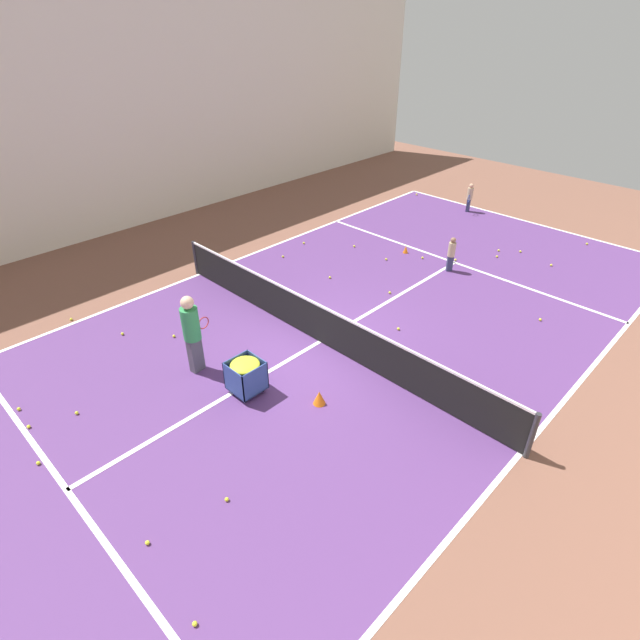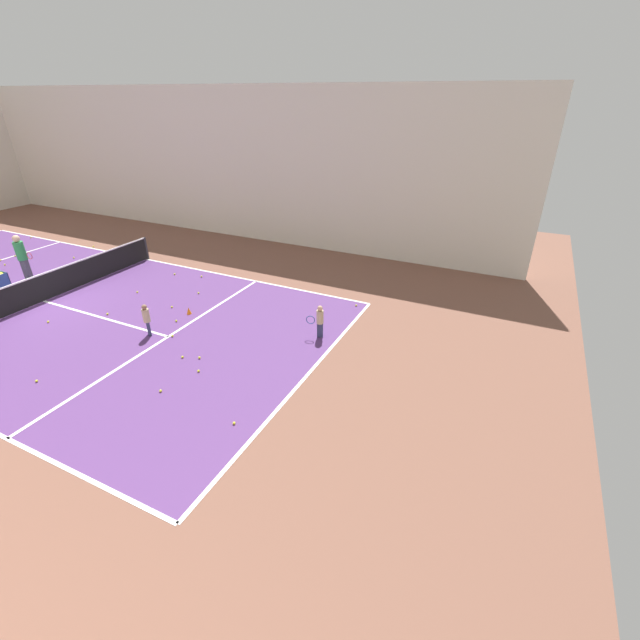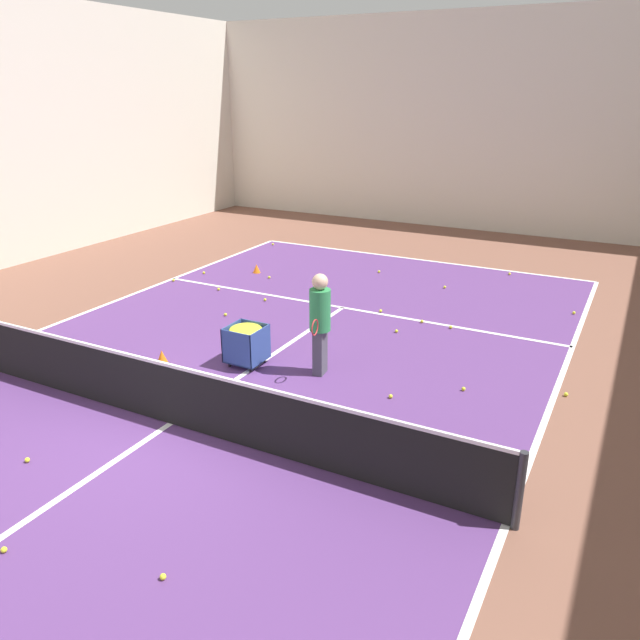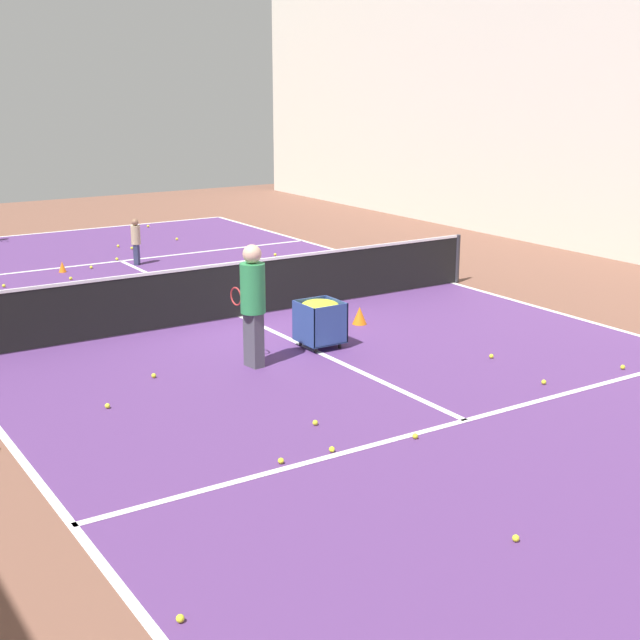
% 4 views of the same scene
% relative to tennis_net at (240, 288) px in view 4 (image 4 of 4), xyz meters
% --- Properties ---
extents(ground_plane, '(35.35, 35.35, 0.00)m').
position_rel_tennis_net_xyz_m(ground_plane, '(0.00, 0.00, -0.52)').
color(ground_plane, brown).
extents(court_playing_area, '(9.95, 21.67, 0.00)m').
position_rel_tennis_net_xyz_m(court_playing_area, '(0.00, 0.00, -0.52)').
color(court_playing_area, '#563370').
rests_on(court_playing_area, ground).
extents(line_baseline_near, '(9.95, 0.10, 0.00)m').
position_rel_tennis_net_xyz_m(line_baseline_near, '(0.00, -10.83, -0.52)').
color(line_baseline_near, white).
rests_on(line_baseline_near, ground).
extents(line_sideline_left, '(0.10, 21.67, 0.00)m').
position_rel_tennis_net_xyz_m(line_sideline_left, '(-4.97, 0.00, -0.52)').
color(line_sideline_left, white).
rests_on(line_sideline_left, ground).
extents(line_service_near, '(9.95, 0.10, 0.00)m').
position_rel_tennis_net_xyz_m(line_service_near, '(0.00, -5.96, -0.52)').
color(line_service_near, white).
rests_on(line_service_near, ground).
extents(line_service_far, '(9.95, 0.10, 0.00)m').
position_rel_tennis_net_xyz_m(line_service_far, '(0.00, 5.96, -0.52)').
color(line_service_far, white).
rests_on(line_service_far, ground).
extents(line_centre_service, '(0.10, 11.92, 0.00)m').
position_rel_tennis_net_xyz_m(line_centre_service, '(0.00, 0.00, -0.52)').
color(line_centre_service, white).
rests_on(line_centre_service, ground).
extents(hall_enclosure_left, '(0.15, 31.65, 7.15)m').
position_rel_tennis_net_xyz_m(hall_enclosure_left, '(-9.89, 0.00, 3.05)').
color(hall_enclosure_left, silver).
rests_on(hall_enclosure_left, ground).
extents(tennis_net, '(10.25, 0.10, 1.01)m').
position_rel_tennis_net_xyz_m(tennis_net, '(0.00, 0.00, 0.00)').
color(tennis_net, '#2D2D33').
rests_on(tennis_net, ground).
extents(coach_at_net, '(0.41, 0.70, 1.83)m').
position_rel_tennis_net_xyz_m(coach_at_net, '(1.17, 2.62, 0.52)').
color(coach_at_net, '#4C4C56').
rests_on(coach_at_net, ground).
extents(child_midcourt, '(0.30, 0.30, 1.06)m').
position_rel_tennis_net_xyz_m(child_midcourt, '(-0.16, -5.36, 0.08)').
color(child_midcourt, '#2D3351').
rests_on(child_midcourt, ground).
extents(ball_cart, '(0.64, 0.64, 0.76)m').
position_rel_tennis_net_xyz_m(ball_cart, '(-0.18, 2.33, 0.02)').
color(ball_cart, '#2D478C').
rests_on(ball_cart, ground).
extents(training_cone_1, '(0.25, 0.25, 0.31)m').
position_rel_tennis_net_xyz_m(training_cone_1, '(-1.50, 1.55, -0.37)').
color(training_cone_1, orange).
rests_on(training_cone_1, ground).
extents(training_cone_2, '(0.17, 0.17, 0.24)m').
position_rel_tennis_net_xyz_m(training_cone_2, '(1.52, -5.48, -0.40)').
color(training_cone_2, orange).
rests_on(training_cone_2, ground).
extents(tennis_ball_0, '(0.07, 0.07, 0.07)m').
position_rel_tennis_net_xyz_m(tennis_ball_0, '(4.76, 7.96, -0.49)').
color(tennis_ball_0, yellow).
rests_on(tennis_ball_0, ground).
extents(tennis_ball_3, '(0.07, 0.07, 0.07)m').
position_rel_tennis_net_xyz_m(tennis_ball_3, '(0.87, -5.49, -0.49)').
color(tennis_ball_3, yellow).
rests_on(tennis_ball_3, ground).
extents(tennis_ball_4, '(0.07, 0.07, 0.07)m').
position_rel_tennis_net_xyz_m(tennis_ball_4, '(1.66, 5.07, -0.49)').
color(tennis_ball_4, yellow).
rests_on(tennis_ball_4, ground).
extents(tennis_ball_5, '(0.07, 0.07, 0.07)m').
position_rel_tennis_net_xyz_m(tennis_ball_5, '(-3.30, 5.68, -0.49)').
color(tennis_ball_5, yellow).
rests_on(tennis_ball_5, ground).
extents(tennis_ball_6, '(0.07, 0.07, 0.07)m').
position_rel_tennis_net_xyz_m(tennis_ball_6, '(0.89, 6.07, -0.49)').
color(tennis_ball_6, yellow).
rests_on(tennis_ball_6, ground).
extents(tennis_ball_8, '(0.07, 0.07, 0.07)m').
position_rel_tennis_net_xyz_m(tennis_ball_8, '(-0.57, -7.67, -0.49)').
color(tennis_ball_8, yellow).
rests_on(tennis_ball_8, ground).
extents(tennis_ball_9, '(0.07, 0.07, 0.07)m').
position_rel_tennis_net_xyz_m(tennis_ball_9, '(-3.33, -4.53, -0.49)').
color(tennis_ball_9, yellow).
rests_on(tennis_ball_9, ground).
extents(tennis_ball_10, '(0.07, 0.07, 0.07)m').
position_rel_tennis_net_xyz_m(tennis_ball_10, '(-1.03, -1.70, -0.49)').
color(tennis_ball_10, yellow).
rests_on(tennis_ball_10, ground).
extents(tennis_ball_11, '(0.07, 0.07, 0.07)m').
position_rel_tennis_net_xyz_m(tennis_ball_11, '(2.63, 2.31, -0.49)').
color(tennis_ball_11, yellow).
rests_on(tennis_ball_11, ground).
extents(tennis_ball_14, '(0.07, 0.07, 0.07)m').
position_rel_tennis_net_xyz_m(tennis_ball_14, '(-2.23, -7.80, -0.49)').
color(tennis_ball_14, yellow).
rests_on(tennis_ball_14, ground).
extents(tennis_ball_17, '(0.07, 0.07, 0.07)m').
position_rel_tennis_net_xyz_m(tennis_ball_17, '(-0.75, -7.20, -0.49)').
color(tennis_ball_17, yellow).
rests_on(tennis_ball_17, ground).
extents(tennis_ball_18, '(0.07, 0.07, 0.07)m').
position_rel_tennis_net_xyz_m(tennis_ball_18, '(1.63, 8.47, -0.49)').
color(tennis_ball_18, yellow).
rests_on(tennis_ball_18, ground).
extents(tennis_ball_20, '(0.07, 0.07, 0.07)m').
position_rel_tennis_net_xyz_m(tennis_ball_20, '(1.62, -4.61, -0.49)').
color(tennis_ball_20, yellow).
rests_on(tennis_ball_20, ground).
extents(tennis_ball_21, '(0.07, 0.07, 0.07)m').
position_rel_tennis_net_xyz_m(tennis_ball_21, '(0.24, -3.00, -0.49)').
color(tennis_ball_21, yellow).
rests_on(tennis_ball_21, ground).
extents(tennis_ball_22, '(0.07, 0.07, 0.07)m').
position_rel_tennis_net_xyz_m(tennis_ball_22, '(2.58, 5.82, -0.49)').
color(tennis_ball_22, yellow).
rests_on(tennis_ball_22, ground).
extents(tennis_ball_23, '(0.07, 0.07, 0.07)m').
position_rel_tennis_net_xyz_m(tennis_ball_23, '(-2.05, 4.25, -0.49)').
color(tennis_ball_23, yellow).
rests_on(tennis_ball_23, ground).
extents(tennis_ball_24, '(0.07, 0.07, 0.07)m').
position_rel_tennis_net_xyz_m(tennis_ball_24, '(-1.83, 5.52, -0.49)').
color(tennis_ball_24, yellow).
rests_on(tennis_ball_24, ground).
extents(tennis_ball_27, '(0.07, 0.07, 0.07)m').
position_rel_tennis_net_xyz_m(tennis_ball_27, '(1.94, 5.86, -0.49)').
color(tennis_ball_27, yellow).
rests_on(tennis_ball_27, ground).
extents(tennis_ball_28, '(0.07, 0.07, 0.07)m').
position_rel_tennis_net_xyz_m(tennis_ball_28, '(3.60, 3.13, -0.49)').
color(tennis_ball_28, yellow).
rests_on(tennis_ball_28, ground).
extents(tennis_ball_29, '(0.07, 0.07, 0.07)m').
position_rel_tennis_net_xyz_m(tennis_ball_29, '(2.04, -2.50, -0.49)').
color(tennis_ball_29, yellow).
rests_on(tennis_ball_29, ground).
extents(tennis_ball_30, '(0.07, 0.07, 0.07)m').
position_rel_tennis_net_xyz_m(tennis_ball_30, '(-1.11, -8.08, -0.49)').
color(tennis_ball_30, yellow).
rests_on(tennis_ball_30, ground).
extents(tennis_ball_31, '(0.07, 0.07, 0.07)m').
position_rel_tennis_net_xyz_m(tennis_ball_31, '(2.98, -4.67, -0.49)').
color(tennis_ball_31, yellow).
rests_on(tennis_ball_31, ground).
extents(tennis_ball_32, '(0.07, 0.07, 0.07)m').
position_rel_tennis_net_xyz_m(tennis_ball_32, '(-2.41, -10.20, -0.49)').
color(tennis_ball_32, yellow).
rests_on(tennis_ball_32, ground).
extents(tennis_ball_33, '(0.07, 0.07, 0.07)m').
position_rel_tennis_net_xyz_m(tennis_ball_33, '(0.05, -6.08, -0.49)').
color(tennis_ball_33, yellow).
rests_on(tennis_ball_33, ground).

